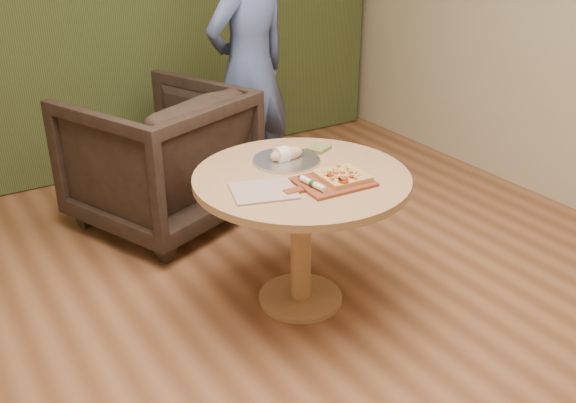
{
  "coord_description": "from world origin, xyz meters",
  "views": [
    {
      "loc": [
        -1.42,
        -1.95,
        2.01
      ],
      "look_at": [
        -0.03,
        0.25,
        0.77
      ],
      "focal_mm": 40.0,
      "sensor_mm": 36.0,
      "label": 1
    }
  ],
  "objects_px": {
    "pizza_paddle": "(332,182)",
    "armchair": "(158,151)",
    "flatbread_pizza": "(342,176)",
    "serving_tray": "(286,160)",
    "cutlery_roll": "(313,184)",
    "pedestal_table": "(301,200)",
    "bread_roll": "(285,154)",
    "person_standing": "(250,70)"
  },
  "relations": [
    {
      "from": "cutlery_roll",
      "to": "person_standing",
      "type": "distance_m",
      "value": 1.61
    },
    {
      "from": "flatbread_pizza",
      "to": "cutlery_roll",
      "type": "height_order",
      "value": "flatbread_pizza"
    },
    {
      "from": "cutlery_roll",
      "to": "pedestal_table",
      "type": "bearing_deg",
      "value": 67.73
    },
    {
      "from": "bread_roll",
      "to": "armchair",
      "type": "bearing_deg",
      "value": 104.27
    },
    {
      "from": "pedestal_table",
      "to": "person_standing",
      "type": "relative_size",
      "value": 0.58
    },
    {
      "from": "pedestal_table",
      "to": "bread_roll",
      "type": "bearing_deg",
      "value": 83.96
    },
    {
      "from": "serving_tray",
      "to": "bread_roll",
      "type": "xyz_separation_m",
      "value": [
        -0.01,
        -0.0,
        0.04
      ]
    },
    {
      "from": "serving_tray",
      "to": "armchair",
      "type": "distance_m",
      "value": 1.18
    },
    {
      "from": "flatbread_pizza",
      "to": "person_standing",
      "type": "bearing_deg",
      "value": 77.77
    },
    {
      "from": "pedestal_table",
      "to": "flatbread_pizza",
      "type": "height_order",
      "value": "flatbread_pizza"
    },
    {
      "from": "pizza_paddle",
      "to": "person_standing",
      "type": "relative_size",
      "value": 0.24
    },
    {
      "from": "pedestal_table",
      "to": "armchair",
      "type": "bearing_deg",
      "value": 101.39
    },
    {
      "from": "bread_roll",
      "to": "armchair",
      "type": "relative_size",
      "value": 0.19
    },
    {
      "from": "bread_roll",
      "to": "person_standing",
      "type": "distance_m",
      "value": 1.24
    },
    {
      "from": "flatbread_pizza",
      "to": "cutlery_roll",
      "type": "relative_size",
      "value": 1.16
    },
    {
      "from": "pizza_paddle",
      "to": "bread_roll",
      "type": "distance_m",
      "value": 0.37
    },
    {
      "from": "pizza_paddle",
      "to": "armchair",
      "type": "height_order",
      "value": "armchair"
    },
    {
      "from": "pedestal_table",
      "to": "bread_roll",
      "type": "relative_size",
      "value": 5.7
    },
    {
      "from": "pizza_paddle",
      "to": "armchair",
      "type": "bearing_deg",
      "value": 105.31
    },
    {
      "from": "pizza_paddle",
      "to": "armchair",
      "type": "distance_m",
      "value": 1.53
    },
    {
      "from": "cutlery_roll",
      "to": "serving_tray",
      "type": "bearing_deg",
      "value": 71.78
    },
    {
      "from": "armchair",
      "to": "cutlery_roll",
      "type": "bearing_deg",
      "value": 76.24
    },
    {
      "from": "cutlery_roll",
      "to": "serving_tray",
      "type": "distance_m",
      "value": 0.38
    },
    {
      "from": "bread_roll",
      "to": "pedestal_table",
      "type": "bearing_deg",
      "value": -96.04
    },
    {
      "from": "serving_tray",
      "to": "bread_roll",
      "type": "relative_size",
      "value": 1.84
    },
    {
      "from": "cutlery_roll",
      "to": "serving_tray",
      "type": "height_order",
      "value": "cutlery_roll"
    },
    {
      "from": "flatbread_pizza",
      "to": "serving_tray",
      "type": "distance_m",
      "value": 0.38
    },
    {
      "from": "pedestal_table",
      "to": "person_standing",
      "type": "height_order",
      "value": "person_standing"
    },
    {
      "from": "person_standing",
      "to": "flatbread_pizza",
      "type": "bearing_deg",
      "value": 65.42
    },
    {
      "from": "cutlery_roll",
      "to": "person_standing",
      "type": "height_order",
      "value": "person_standing"
    },
    {
      "from": "pedestal_table",
      "to": "serving_tray",
      "type": "relative_size",
      "value": 3.09
    },
    {
      "from": "pedestal_table",
      "to": "cutlery_roll",
      "type": "xyz_separation_m",
      "value": [
        -0.05,
        -0.18,
        0.17
      ]
    },
    {
      "from": "pizza_paddle",
      "to": "serving_tray",
      "type": "relative_size",
      "value": 1.27
    },
    {
      "from": "cutlery_roll",
      "to": "bread_roll",
      "type": "relative_size",
      "value": 1.03
    },
    {
      "from": "serving_tray",
      "to": "cutlery_roll",
      "type": "bearing_deg",
      "value": -102.52
    },
    {
      "from": "flatbread_pizza",
      "to": "cutlery_roll",
      "type": "distance_m",
      "value": 0.18
    },
    {
      "from": "pedestal_table",
      "to": "serving_tray",
      "type": "distance_m",
      "value": 0.24
    },
    {
      "from": "flatbread_pizza",
      "to": "armchair",
      "type": "xyz_separation_m",
      "value": [
        -0.39,
        1.47,
        -0.27
      ]
    },
    {
      "from": "serving_tray",
      "to": "armchair",
      "type": "height_order",
      "value": "armchair"
    },
    {
      "from": "cutlery_roll",
      "to": "person_standing",
      "type": "bearing_deg",
      "value": 65.88
    },
    {
      "from": "bread_roll",
      "to": "armchair",
      "type": "xyz_separation_m",
      "value": [
        -0.28,
        1.11,
        -0.29
      ]
    },
    {
      "from": "flatbread_pizza",
      "to": "serving_tray",
      "type": "relative_size",
      "value": 0.65
    }
  ]
}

